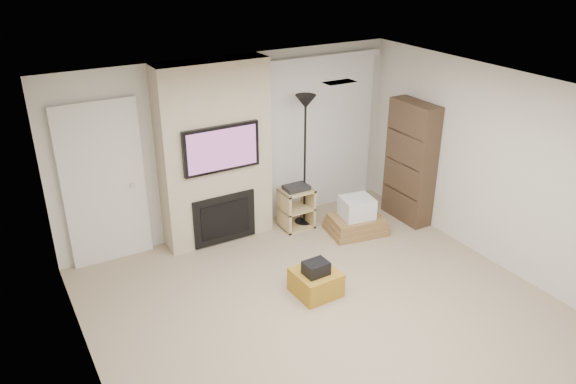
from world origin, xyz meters
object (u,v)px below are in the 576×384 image
bookshelf (411,162)px  floor_lamp (305,124)px  ottoman (316,282)px  box_stack (356,219)px  av_stand (296,205)px

bookshelf → floor_lamp: bearing=156.9°
ottoman → box_stack: (1.33, 1.00, 0.05)m
floor_lamp → ottoman: bearing=-116.9°
floor_lamp → box_stack: 1.55m
box_stack → bookshelf: (0.93, -0.01, 0.70)m
floor_lamp → box_stack: bearing=-50.0°
ottoman → av_stand: bearing=67.3°
bookshelf → box_stack: bearing=179.5°
floor_lamp → box_stack: floor_lamp is taller
av_stand → bookshelf: bookshelf is taller
av_stand → box_stack: av_stand is taller
floor_lamp → av_stand: bearing=-165.2°
ottoman → floor_lamp: (0.82, 1.61, 1.38)m
box_stack → ottoman: bearing=-142.8°
ottoman → av_stand: 1.71m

